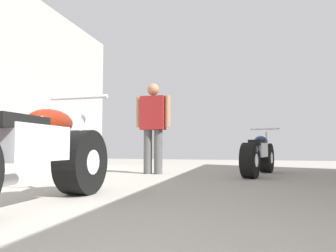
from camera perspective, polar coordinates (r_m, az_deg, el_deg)
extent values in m
plane|color=gray|center=(3.59, 2.78, -11.42)|extent=(15.71, 15.71, 0.00)
cylinder|color=black|center=(3.15, -15.92, -6.53)|extent=(0.25, 0.63, 0.63)
cylinder|color=silver|center=(3.15, -15.92, -6.53)|extent=(0.26, 0.24, 0.24)
cube|color=silver|center=(2.55, -24.09, -2.95)|extent=(0.24, 0.63, 0.28)
ellipsoid|color=maroon|center=(2.73, -21.13, 0.67)|extent=(0.26, 0.52, 0.22)
cube|color=black|center=(2.42, -26.64, 0.69)|extent=(0.22, 0.48, 0.10)
cylinder|color=silver|center=(3.11, -16.19, -1.08)|extent=(0.05, 0.25, 0.58)
cylinder|color=silver|center=(3.11, -16.44, 5.16)|extent=(0.61, 0.04, 0.04)
cylinder|color=black|center=(5.93, 17.99, -5.71)|extent=(0.32, 0.57, 0.53)
cylinder|color=silver|center=(5.93, 17.99, -5.71)|extent=(0.25, 0.25, 0.20)
cylinder|color=black|center=(4.75, 15.16, -6.24)|extent=(0.32, 0.57, 0.53)
cylinder|color=silver|center=(4.75, 15.16, -6.24)|extent=(0.25, 0.25, 0.20)
cube|color=silver|center=(5.33, 16.70, -4.34)|extent=(0.33, 0.57, 0.23)
ellipsoid|color=navy|center=(5.51, 17.08, -2.75)|extent=(0.32, 0.47, 0.18)
cube|color=black|center=(5.19, 16.32, -2.98)|extent=(0.28, 0.43, 0.08)
ellipsoid|color=navy|center=(4.78, 15.25, -4.22)|extent=(0.30, 0.41, 0.20)
cylinder|color=silver|center=(5.89, 17.87, -3.29)|extent=(0.09, 0.21, 0.48)
cylinder|color=silver|center=(5.87, 17.75, -0.52)|extent=(0.51, 0.16, 0.03)
cylinder|color=silver|center=(5.12, 14.86, -6.97)|extent=(0.19, 0.46, 0.08)
cylinder|color=#4C4C4C|center=(5.30, -1.85, -4.86)|extent=(0.15, 0.15, 0.77)
cylinder|color=#4C4C4C|center=(5.36, -3.81, -4.84)|extent=(0.15, 0.15, 0.77)
cube|color=maroon|center=(5.36, -2.81, 2.44)|extent=(0.43, 0.24, 0.59)
cylinder|color=#9E7051|center=(5.28, -0.08, 2.79)|extent=(0.11, 0.11, 0.54)
cylinder|color=#9E7051|center=(5.45, -5.46, 2.60)|extent=(0.11, 0.11, 0.54)
sphere|color=#9E7051|center=(5.42, -2.80, 6.88)|extent=(0.21, 0.21, 0.21)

